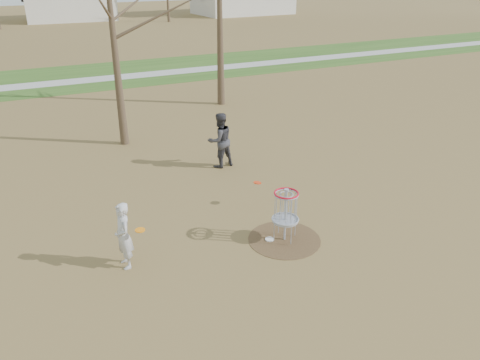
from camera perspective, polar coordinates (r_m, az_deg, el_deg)
name	(u,v)px	position (r m, az deg, el deg)	size (l,w,h in m)	color
ground	(284,240)	(11.72, 5.42, -7.24)	(160.00, 160.00, 0.00)	brown
green_band	(111,74)	(30.54, -15.46, 12.30)	(160.00, 8.00, 0.01)	#2D5119
footpath	(114,77)	(29.57, -15.07, 11.97)	(160.00, 1.50, 0.01)	#9E9E99
dirt_circle	(284,239)	(11.72, 5.42, -7.22)	(1.80, 1.80, 0.01)	#47331E
player_standing	(123,236)	(10.64, -14.03, -6.63)	(0.57, 0.37, 1.56)	#B8B8B8
player_throwing	(220,140)	(15.46, -2.46, 4.87)	(0.90, 0.70, 1.85)	#36353A
disc_grounded	(270,239)	(11.66, 3.62, -7.22)	(0.22, 0.22, 0.02)	white
discs_in_play	(209,202)	(11.60, -3.84, -2.73)	(3.89, 1.78, 0.32)	red
disc_golf_basket	(286,207)	(11.26, 5.60, -3.30)	(0.64, 0.64, 1.35)	#9EA3AD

